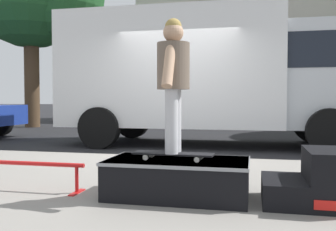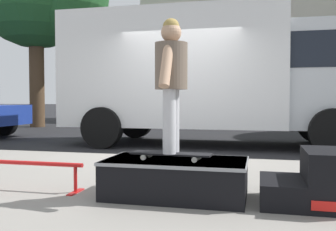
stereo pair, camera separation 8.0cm
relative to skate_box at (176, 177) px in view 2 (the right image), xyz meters
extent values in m
plane|color=black|center=(-0.82, 3.09, -0.32)|extent=(140.00, 140.00, 0.00)
cube|color=gray|center=(-0.82, 0.09, -0.26)|extent=(50.00, 5.00, 0.12)
cube|color=black|center=(0.00, 0.00, -0.01)|extent=(1.34, 0.74, 0.37)
cube|color=gray|center=(0.00, 0.00, 0.16)|extent=(1.36, 0.76, 0.03)
cube|color=black|center=(0.98, 0.00, -0.08)|extent=(0.38, 0.69, 0.22)
cube|color=black|center=(1.36, 0.00, 0.05)|extent=(0.38, 0.69, 0.50)
cube|color=red|center=(1.36, -0.35, -0.11)|extent=(0.34, 0.01, 0.08)
cylinder|color=red|center=(-1.77, -0.08, 0.08)|extent=(1.64, 0.04, 0.04)
cylinder|color=red|center=(-1.03, -0.08, -0.06)|extent=(0.04, 0.04, 0.28)
cube|color=red|center=(-1.03, -0.08, -0.19)|extent=(0.06, 0.28, 0.01)
cube|color=black|center=(-0.04, -0.04, 0.23)|extent=(0.79, 0.24, 0.02)
cylinder|color=silver|center=(0.22, 0.03, 0.20)|extent=(0.05, 0.03, 0.05)
cylinder|color=silver|center=(0.21, -0.15, 0.20)|extent=(0.05, 0.03, 0.05)
cylinder|color=silver|center=(-0.28, 0.06, 0.20)|extent=(0.05, 0.03, 0.05)
cylinder|color=silver|center=(-0.29, -0.12, 0.20)|extent=(0.05, 0.03, 0.05)
cylinder|color=silver|center=(-0.04, 0.04, 0.54)|extent=(0.12, 0.12, 0.61)
cylinder|color=silver|center=(-0.04, -0.12, 0.54)|extent=(0.12, 0.12, 0.61)
cylinder|color=#726051|center=(-0.04, -0.04, 1.07)|extent=(0.31, 0.31, 0.44)
cylinder|color=tan|center=(-0.04, 0.15, 1.05)|extent=(0.10, 0.27, 0.42)
cylinder|color=tan|center=(-0.04, -0.24, 1.05)|extent=(0.10, 0.27, 0.42)
sphere|color=tan|center=(-0.04, -0.04, 1.38)|extent=(0.19, 0.19, 0.19)
sphere|color=tan|center=(-0.04, -0.04, 1.44)|extent=(0.16, 0.16, 0.16)
cube|color=white|center=(-1.15, 5.29, 1.43)|extent=(5.00, 2.35, 2.60)
cube|color=silver|center=(2.30, 5.29, 1.23)|extent=(1.90, 2.16, 2.20)
cube|color=black|center=(2.30, 5.29, 1.72)|extent=(1.92, 2.19, 0.70)
cylinder|color=black|center=(2.14, 6.47, 0.13)|extent=(0.90, 0.28, 0.90)
cylinder|color=black|center=(2.14, 4.12, 0.13)|extent=(0.90, 0.28, 0.90)
cylinder|color=black|center=(-2.55, 6.47, 0.13)|extent=(0.90, 0.28, 0.90)
cylinder|color=black|center=(-2.55, 4.12, 0.13)|extent=(0.90, 0.28, 0.90)
cylinder|color=black|center=(-6.58, 6.27, 0.04)|extent=(0.72, 0.24, 0.72)
cylinder|color=brown|center=(-7.60, 9.55, 1.63)|extent=(0.56, 0.56, 3.89)
cube|color=beige|center=(-0.15, 17.21, 2.68)|extent=(9.00, 7.50, 6.00)
cube|color=#B2ADA3|center=(-0.15, 13.21, 1.08)|extent=(9.00, 0.50, 2.80)
camera|label=1|loc=(0.71, -3.59, 0.75)|focal=40.68mm
camera|label=2|loc=(0.78, -3.57, 0.75)|focal=40.68mm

